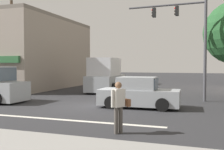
% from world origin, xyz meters
% --- Properties ---
extents(ground_plane, '(120.00, 120.00, 0.00)m').
position_xyz_m(ground_plane, '(0.00, 0.00, 0.00)').
color(ground_plane, '#2B2B2D').
extents(lane_marking_stripe, '(9.00, 0.24, 0.01)m').
position_xyz_m(lane_marking_stripe, '(0.00, -3.50, 0.00)').
color(lane_marking_stripe, silver).
rests_on(lane_marking_stripe, ground).
extents(building_left_block, '(13.90, 12.17, 6.63)m').
position_xyz_m(building_left_block, '(-13.42, 9.12, 3.32)').
color(building_left_block, gray).
rests_on(building_left_block, ground).
extents(utility_pole_near_left, '(1.40, 0.22, 7.26)m').
position_xyz_m(utility_pole_near_left, '(-8.50, 4.34, 3.78)').
color(utility_pole_near_left, brown).
rests_on(utility_pole_near_left, ground).
extents(traffic_light_mast, '(4.89, 0.44, 6.20)m').
position_xyz_m(traffic_light_mast, '(4.88, 4.01, 4.18)').
color(traffic_light_mast, '#47474C').
rests_on(traffic_light_mast, ground).
extents(sedan_crossing_center, '(4.14, 1.97, 1.58)m').
position_xyz_m(sedan_crossing_center, '(2.59, 0.44, 0.71)').
color(sedan_crossing_center, '#999EA3').
rests_on(sedan_crossing_center, ground).
extents(box_truck_crossing_leftbound, '(2.50, 5.71, 2.75)m').
position_xyz_m(box_truck_crossing_leftbound, '(-1.73, 7.41, 1.25)').
color(box_truck_crossing_leftbound, '#999EA3').
rests_on(box_truck_crossing_leftbound, ground).
extents(pedestrian_foreground_with_bag, '(0.55, 0.62, 1.67)m').
position_xyz_m(pedestrian_foreground_with_bag, '(3.11, -4.76, 0.95)').
color(pedestrian_foreground_with_bag, '#4C4742').
rests_on(pedestrian_foreground_with_bag, ground).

